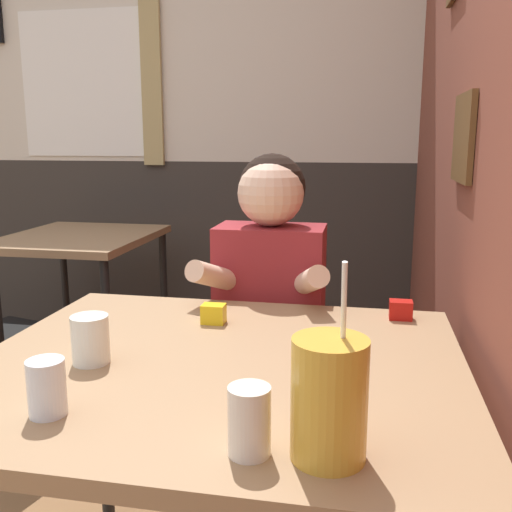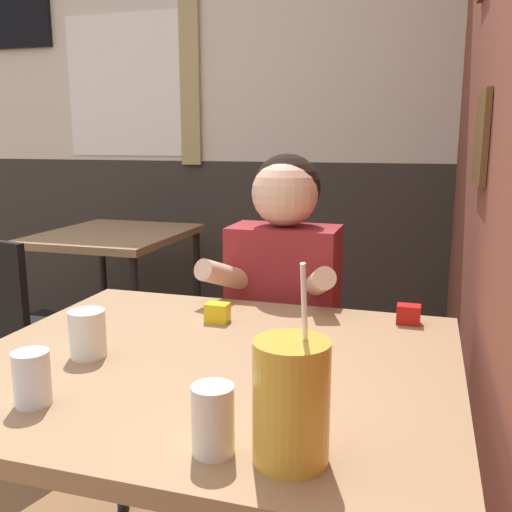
{
  "view_description": "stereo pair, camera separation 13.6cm",
  "coord_description": "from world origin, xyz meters",
  "px_view_note": "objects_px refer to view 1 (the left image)",
  "views": [
    {
      "loc": [
        0.99,
        -0.83,
        1.23
      ],
      "look_at": [
        0.73,
        0.49,
        0.96
      ],
      "focal_mm": 40.0,
      "sensor_mm": 36.0,
      "label": 1
    },
    {
      "loc": [
        1.12,
        -0.79,
        1.23
      ],
      "look_at": [
        0.73,
        0.49,
        0.96
      ],
      "focal_mm": 40.0,
      "sensor_mm": 36.0,
      "label": 2
    }
  ],
  "objects_px": {
    "cocktail_pitcher": "(329,399)",
    "main_table": "(218,387)",
    "background_table": "(80,252)",
    "person_seated": "(270,327)"
  },
  "relations": [
    {
      "from": "background_table",
      "to": "cocktail_pitcher",
      "type": "bearing_deg",
      "value": -53.0
    },
    {
      "from": "cocktail_pitcher",
      "to": "main_table",
      "type": "bearing_deg",
      "value": 127.69
    },
    {
      "from": "background_table",
      "to": "cocktail_pitcher",
      "type": "distance_m",
      "value": 2.28
    },
    {
      "from": "background_table",
      "to": "cocktail_pitcher",
      "type": "height_order",
      "value": "cocktail_pitcher"
    },
    {
      "from": "background_table",
      "to": "person_seated",
      "type": "distance_m",
      "value": 1.41
    },
    {
      "from": "main_table",
      "to": "cocktail_pitcher",
      "type": "relative_size",
      "value": 3.46
    },
    {
      "from": "main_table",
      "to": "background_table",
      "type": "bearing_deg",
      "value": 126.84
    },
    {
      "from": "main_table",
      "to": "cocktail_pitcher",
      "type": "distance_m",
      "value": 0.45
    },
    {
      "from": "cocktail_pitcher",
      "to": "background_table",
      "type": "bearing_deg",
      "value": 127.0
    },
    {
      "from": "main_table",
      "to": "background_table",
      "type": "xyz_separation_m",
      "value": [
        -1.1,
        1.47,
        -0.03
      ]
    }
  ]
}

